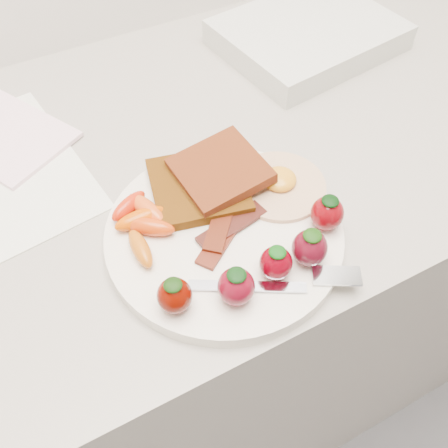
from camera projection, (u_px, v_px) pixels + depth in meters
name	position (u px, v px, depth m)	size (l,w,h in m)	color
counter	(194.00, 311.00, 1.02)	(2.00, 0.60, 0.90)	gray
plate	(224.00, 234.00, 0.57)	(0.27, 0.27, 0.02)	white
toast_lower	(198.00, 186.00, 0.59)	(0.11, 0.11, 0.01)	black
toast_upper	(220.00, 170.00, 0.59)	(0.10, 0.10, 0.01)	#481604
fried_egg	(279.00, 184.00, 0.60)	(0.13, 0.13, 0.02)	#F0DFC7
bacon_strips	(225.00, 228.00, 0.56)	(0.10, 0.09, 0.01)	#450E08
baby_carrots	(142.00, 221.00, 0.56)	(0.07, 0.11, 0.02)	#D04B00
strawberries	(269.00, 259.00, 0.51)	(0.23, 0.07, 0.05)	#510800
fork	(288.00, 281.00, 0.52)	(0.17, 0.09, 0.00)	silver
notepad	(3.00, 134.00, 0.68)	(0.12, 0.18, 0.01)	#FFD2E0
appliance	(308.00, 35.00, 0.80)	(0.27, 0.21, 0.04)	silver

